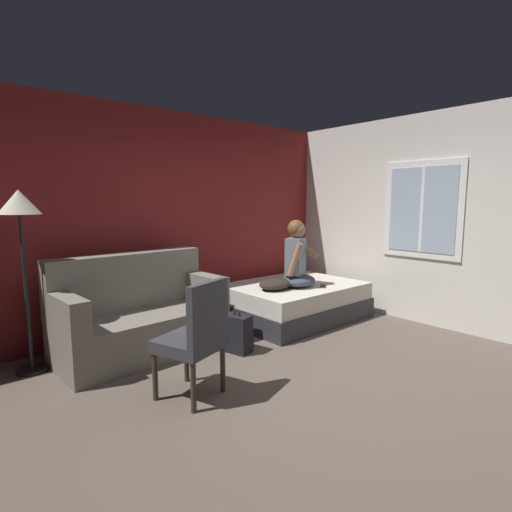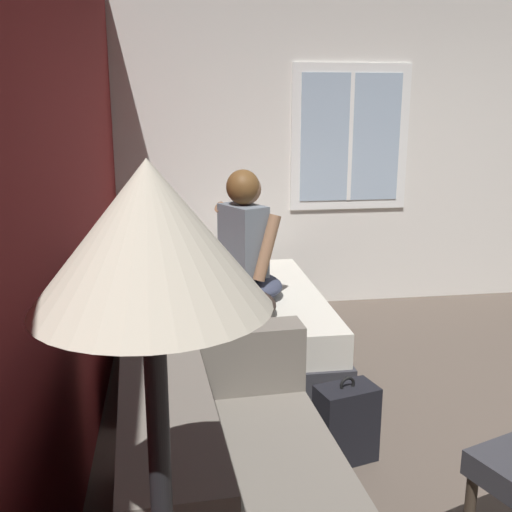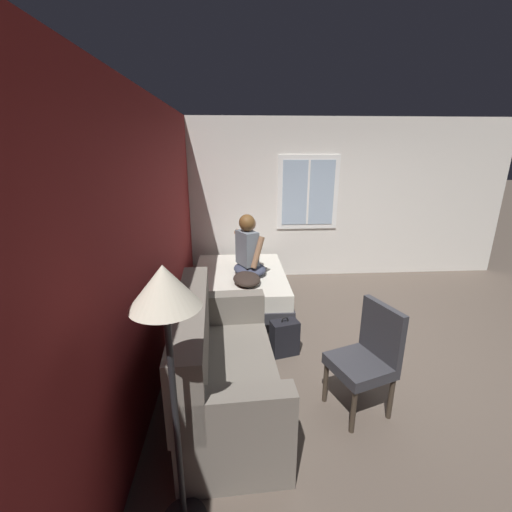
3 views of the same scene
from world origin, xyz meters
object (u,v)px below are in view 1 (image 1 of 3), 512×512
Objects in this scene: bed at (294,301)px; couch at (139,316)px; person_seated at (297,260)px; floor_lamp at (20,220)px; side_chair at (196,335)px; throw_pillow at (275,284)px; cell_phone at (323,285)px; backpack at (238,334)px.

couch is (-2.14, 0.21, 0.16)m from bed.
floor_lamp is at bearing 169.99° from person_seated.
throw_pillow is (1.79, 0.96, 0.02)m from side_chair.
bed is at bearing 172.60° from cell_phone.
floor_lamp is (-1.78, 0.88, 1.24)m from backpack.
person_seated is at bearing 23.22° from side_chair.
person_seated reaches higher than backpack.
couch is 12.09× the size of cell_phone.
backpack is (-1.35, -0.47, -0.04)m from bed.
side_chair reaches higher than backpack.
side_chair is at bearing -151.83° from throw_pillow.
person_seated is at bearing -123.12° from bed.
person_seated is 0.45m from throw_pillow.
throw_pillow is at bearing 173.15° from person_seated.
throw_pillow is at bearing -9.76° from couch.
bed is at bearing -5.52° from couch.
bed is 0.54m from throw_pillow.
couch is at bearing -11.53° from floor_lamp.
backpack is (-1.26, -0.34, -0.64)m from person_seated.
floor_lamp is at bearing 168.47° from couch.
cell_phone is (0.20, -0.35, 0.25)m from bed.
side_chair is 2.35m from person_seated.
couch is at bearing 170.73° from person_seated.
person_seated is 3.15m from floor_lamp.
side_chair is at bearing -93.98° from couch.
cell_phone is at bearing 16.11° from side_chair.
floor_lamp is at bearing 169.59° from throw_pillow.
bed is 1.04× the size of couch.
backpack is 1.57m from cell_phone.
side_chair reaches higher than bed.
person_seated reaches higher than cell_phone.
backpack is at bearing -164.98° from person_seated.
side_chair is at bearing -58.17° from floor_lamp.
throw_pillow is at bearing -149.28° from cell_phone.
bed is 2.48m from side_chair.
bed is 3.75× the size of throw_pillow.
backpack is 0.95× the size of throw_pillow.
cell_phone is (2.42, 0.70, -0.05)m from side_chair.
person_seated reaches higher than side_chair.
floor_lamp reaches higher than throw_pillow.
throw_pillow is (0.91, 0.38, 0.36)m from backpack.
person_seated is at bearing 15.02° from backpack.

